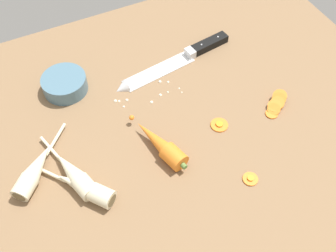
# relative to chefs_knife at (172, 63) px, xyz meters

# --- Properties ---
(ground_plane) EXTENTS (1.20, 0.90, 0.04)m
(ground_plane) POSITION_rel_chefs_knife_xyz_m (-0.10, -0.17, -0.03)
(ground_plane) COLOR brown
(chefs_knife) EXTENTS (0.35, 0.08, 0.04)m
(chefs_knife) POSITION_rel_chefs_knife_xyz_m (0.00, 0.00, 0.00)
(chefs_knife) COLOR silver
(chefs_knife) RESTS_ON ground_plane
(whole_carrot) EXTENTS (0.08, 0.18, 0.04)m
(whole_carrot) POSITION_rel_chefs_knife_xyz_m (-0.14, -0.23, 0.01)
(whole_carrot) COLOR orange
(whole_carrot) RESTS_ON ground_plane
(parsnip_front) EXTENTS (0.08, 0.20, 0.04)m
(parsnip_front) POSITION_rel_chefs_knife_xyz_m (-0.34, -0.22, 0.01)
(parsnip_front) COLOR beige
(parsnip_front) RESTS_ON ground_plane
(parsnip_mid_left) EXTENTS (0.15, 0.16, 0.04)m
(parsnip_mid_left) POSITION_rel_chefs_knife_xyz_m (-0.41, -0.17, 0.01)
(parsnip_mid_left) COLOR beige
(parsnip_mid_left) RESTS_ON ground_plane
(parsnip_mid_right) EXTENTS (0.14, 0.17, 0.04)m
(parsnip_mid_right) POSITION_rel_chefs_knife_xyz_m (-0.33, -0.26, 0.01)
(parsnip_mid_right) COLOR beige
(parsnip_mid_right) RESTS_ON ground_plane
(carrot_slice_stack) EXTENTS (0.07, 0.06, 0.03)m
(carrot_slice_stack) POSITION_rel_chefs_knife_xyz_m (0.16, -0.24, 0.00)
(carrot_slice_stack) COLOR orange
(carrot_slice_stack) RESTS_ON ground_plane
(carrot_slice_stray_near) EXTENTS (0.03, 0.03, 0.01)m
(carrot_slice_stray_near) POSITION_rel_chefs_knife_xyz_m (-0.00, -0.38, -0.00)
(carrot_slice_stray_near) COLOR orange
(carrot_slice_stray_near) RESTS_ON ground_plane
(carrot_slice_stray_mid) EXTENTS (0.04, 0.04, 0.01)m
(carrot_slice_stray_mid) POSITION_rel_chefs_knife_xyz_m (0.01, -0.23, -0.00)
(carrot_slice_stray_mid) COLOR orange
(carrot_slice_stray_mid) RESTS_ON ground_plane
(prep_bowl) EXTENTS (0.11, 0.11, 0.04)m
(prep_bowl) POSITION_rel_chefs_knife_xyz_m (-0.28, 0.04, 0.01)
(prep_bowl) COLOR slate
(prep_bowl) RESTS_ON ground_plane
(mince_crumbs) EXTENTS (0.17, 0.06, 0.01)m
(mince_crumbs) POSITION_rel_chefs_knife_xyz_m (-0.11, -0.07, -0.00)
(mince_crumbs) COLOR silver
(mince_crumbs) RESTS_ON ground_plane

